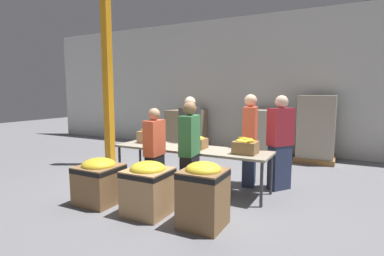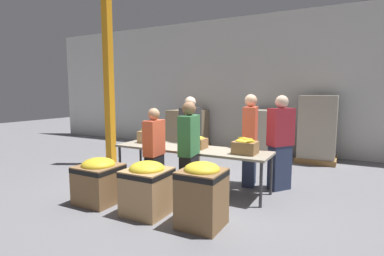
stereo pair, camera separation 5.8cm
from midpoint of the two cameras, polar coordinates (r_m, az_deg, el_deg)
ground_plane at (r=5.69m, az=-0.56°, el=-11.32°), size 30.00×30.00×0.00m
wall_back at (r=9.19m, az=11.47°, el=8.15°), size 16.00×0.08×4.00m
sorting_table at (r=5.51m, az=-0.57°, el=-4.30°), size 2.93×0.78×0.76m
banana_box_0 at (r=6.05m, az=-8.17°, el=-1.37°), size 0.49×0.27×0.32m
banana_box_1 at (r=5.46m, az=0.20°, el=-2.62°), size 0.42×0.29×0.24m
banana_box_2 at (r=5.05m, az=9.84°, el=-3.36°), size 0.38×0.36×0.28m
volunteer_0 at (r=5.65m, az=16.17°, el=-2.79°), size 0.46×0.51×1.72m
volunteer_1 at (r=5.10m, az=-7.45°, el=-4.79°), size 0.22×0.42×1.51m
volunteer_2 at (r=6.18m, az=-0.64°, el=-1.87°), size 0.33×0.49×1.68m
volunteer_3 at (r=4.82m, az=-0.80°, el=-4.71°), size 0.27×0.46×1.63m
volunteer_4 at (r=5.76m, az=10.66°, el=-2.39°), size 0.31×0.50×1.73m
donation_bin_0 at (r=5.09m, az=-17.57°, el=-9.31°), size 0.63×0.63×0.73m
donation_bin_1 at (r=4.48m, az=-8.69°, el=-10.93°), size 0.61×0.61×0.78m
donation_bin_2 at (r=4.03m, az=1.74°, el=-12.17°), size 0.56×0.56×0.87m
support_pillar at (r=7.50m, az=-15.94°, el=8.33°), size 0.18×0.18×4.00m
pallet_stack_0 at (r=8.50m, az=13.12°, el=-1.02°), size 0.98×0.98×1.29m
pallet_stack_1 at (r=8.25m, az=22.44°, el=-0.20°), size 0.94×0.94×1.69m
pallet_stack_2 at (r=9.36m, az=-1.24°, el=-0.35°), size 1.09×1.09×1.22m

